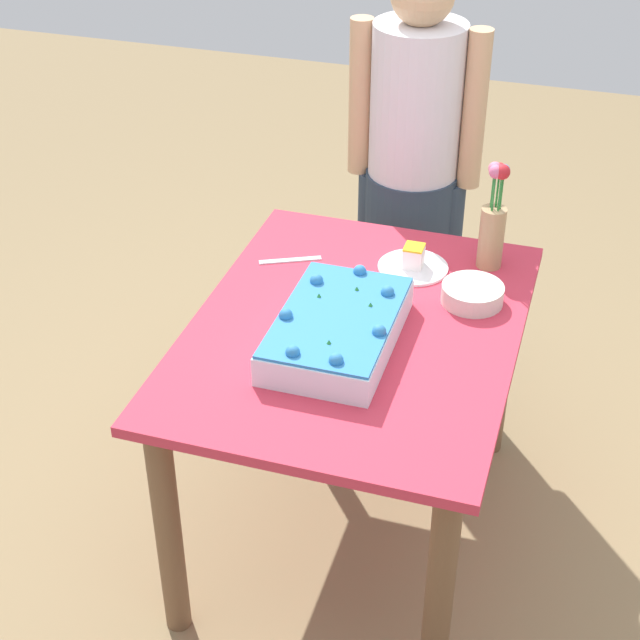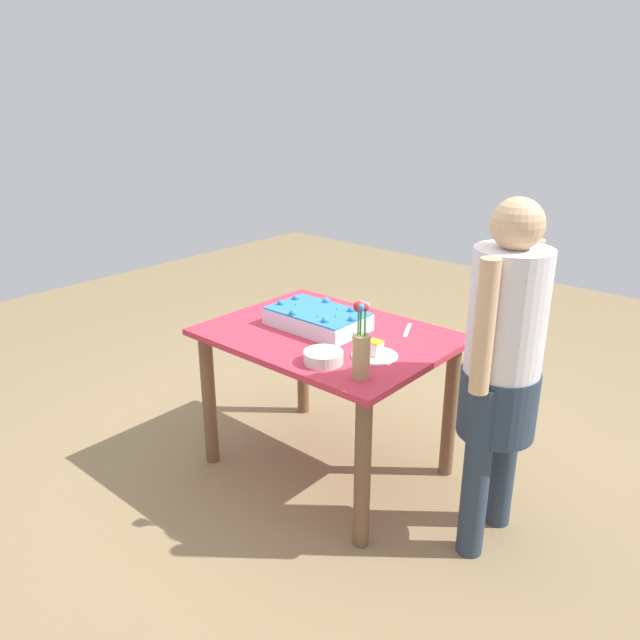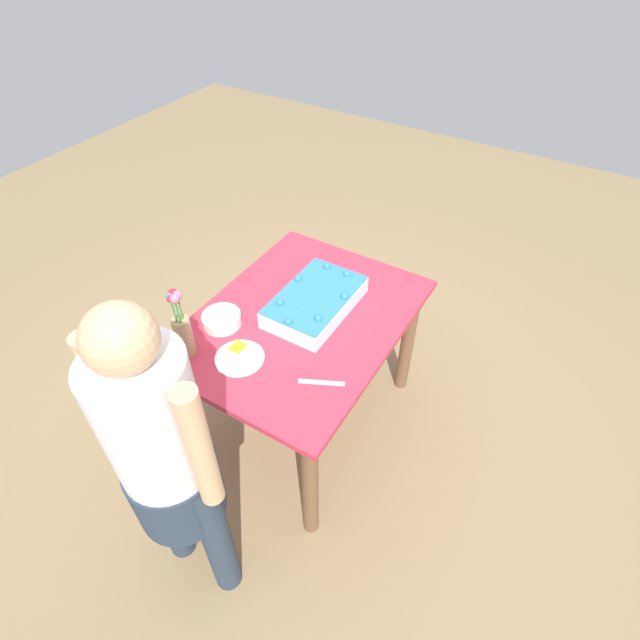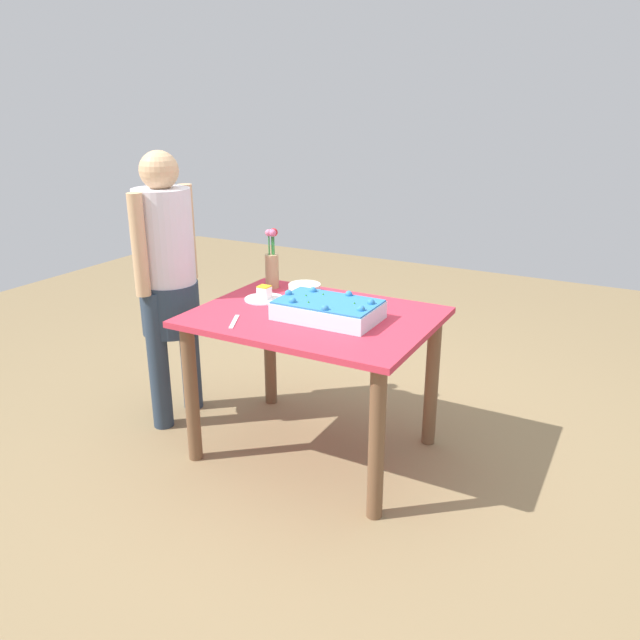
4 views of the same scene
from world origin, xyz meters
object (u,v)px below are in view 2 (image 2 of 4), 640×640
object	(u,v)px
serving_plate_with_slice	(375,353)
fruit_bowl	(323,357)
flower_vase	(361,346)
cake_knife	(407,330)
person_standing	(503,359)
sheet_cake	(317,318)

from	to	relation	value
serving_plate_with_slice	fruit_bowl	world-z (taller)	serving_plate_with_slice
serving_plate_with_slice	flower_vase	size ratio (longest dim) A/B	0.63
cake_knife	flower_vase	xyz separation A→B (m)	(0.15, -0.57, 0.14)
cake_knife	person_standing	distance (m)	0.65
cake_knife	flower_vase	distance (m)	0.60
cake_knife	person_standing	size ratio (longest dim) A/B	0.12
serving_plate_with_slice	cake_knife	world-z (taller)	serving_plate_with_slice
sheet_cake	cake_knife	distance (m)	0.44
sheet_cake	fruit_bowl	size ratio (longest dim) A/B	2.77
cake_knife	serving_plate_with_slice	bearing A→B (deg)	164.34
cake_knife	fruit_bowl	world-z (taller)	fruit_bowl
cake_knife	fruit_bowl	xyz separation A→B (m)	(-0.06, -0.55, 0.02)
serving_plate_with_slice	flower_vase	bearing A→B (deg)	-68.28
cake_knife	flower_vase	bearing A→B (deg)	168.68
sheet_cake	flower_vase	bearing A→B (deg)	-31.56
sheet_cake	serving_plate_with_slice	xyz separation A→B (m)	(0.43, -0.11, -0.03)
sheet_cake	serving_plate_with_slice	distance (m)	0.44
serving_plate_with_slice	flower_vase	xyz separation A→B (m)	(0.08, -0.21, 0.12)
cake_knife	person_standing	bearing A→B (deg)	-137.25
fruit_bowl	person_standing	bearing A→B (deg)	25.91
fruit_bowl	serving_plate_with_slice	bearing A→B (deg)	56.89
sheet_cake	serving_plate_with_slice	size ratio (longest dim) A/B	2.31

